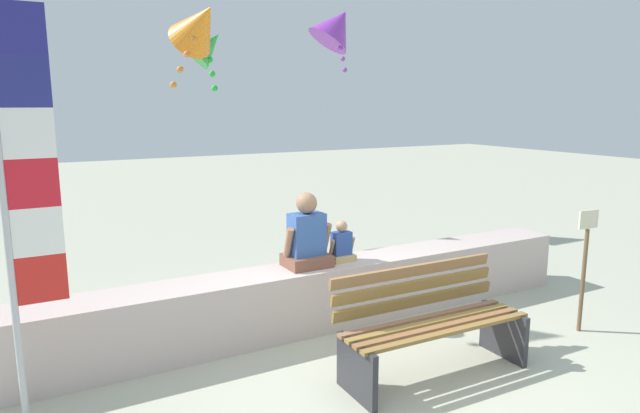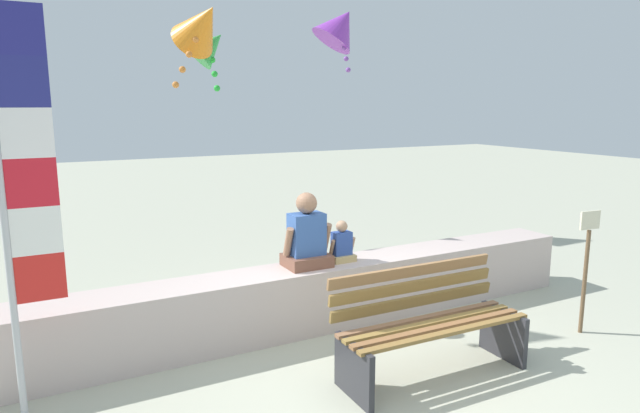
{
  "view_description": "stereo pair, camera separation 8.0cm",
  "coord_description": "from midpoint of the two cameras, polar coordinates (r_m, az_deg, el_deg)",
  "views": [
    {
      "loc": [
        -2.56,
        -3.49,
        2.26
      ],
      "look_at": [
        0.06,
        1.26,
        1.25
      ],
      "focal_mm": 31.2,
      "sensor_mm": 36.0,
      "label": 1
    },
    {
      "loc": [
        -2.49,
        -3.52,
        2.26
      ],
      "look_at": [
        0.06,
        1.26,
        1.25
      ],
      "focal_mm": 31.2,
      "sensor_mm": 36.0,
      "label": 2
    }
  ],
  "objects": [
    {
      "name": "kite_orange",
      "position": [
        7.2,
        -12.56,
        17.73
      ],
      "size": [
        0.81,
        0.93,
        1.16
      ],
      "color": "orange"
    },
    {
      "name": "sign_post",
      "position": [
        6.06,
        25.18,
        -5.01
      ],
      "size": [
        0.24,
        0.04,
        1.24
      ],
      "color": "brown",
      "rests_on": "ground"
    },
    {
      "name": "person_adult",
      "position": [
        5.53,
        -1.78,
        -3.24
      ],
      "size": [
        0.49,
        0.36,
        0.75
      ],
      "color": "brown",
      "rests_on": "seawall_ledge"
    },
    {
      "name": "flag_banner",
      "position": [
        4.29,
        -28.82,
        1.95
      ],
      "size": [
        0.38,
        0.05,
        2.91
      ],
      "color": "#B7B7BC",
      "rests_on": "ground"
    },
    {
      "name": "kite_green",
      "position": [
        7.58,
        -11.78,
        15.77
      ],
      "size": [
        0.62,
        0.56,
        0.87
      ],
      "color": "green"
    },
    {
      "name": "park_bench",
      "position": [
        4.86,
        10.74,
        -11.82
      ],
      "size": [
        1.68,
        0.64,
        0.88
      ],
      "color": "olive",
      "rests_on": "ground"
    },
    {
      "name": "person_child",
      "position": [
        5.75,
        1.81,
        -3.99
      ],
      "size": [
        0.28,
        0.21,
        0.43
      ],
      "color": "tan",
      "rests_on": "seawall_ledge"
    },
    {
      "name": "seawall_ledge",
      "position": [
        5.73,
        -0.95,
        -9.16
      ],
      "size": [
        6.33,
        0.53,
        0.65
      ],
      "primitive_type": "cube",
      "color": "#C3AFA8",
      "rests_on": "ground"
    },
    {
      "name": "ground_plane",
      "position": [
        4.87,
        6.36,
        -17.09
      ],
      "size": [
        40.0,
        40.0,
        0.0
      ],
      "primitive_type": "plane",
      "color": "#B0B19B"
    },
    {
      "name": "kite_purple",
      "position": [
        9.62,
        1.44,
        17.97
      ],
      "size": [
        1.05,
        0.89,
        1.2
      ],
      "color": "purple"
    }
  ]
}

